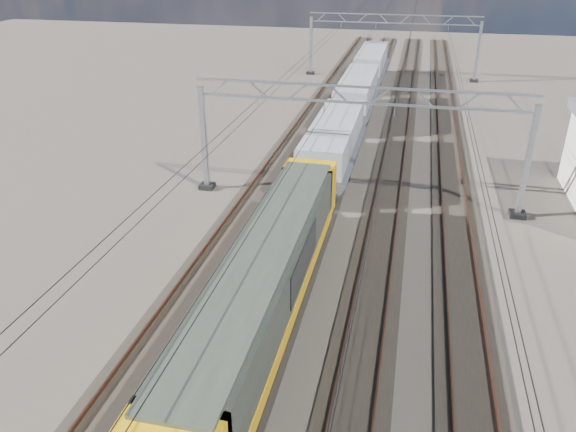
% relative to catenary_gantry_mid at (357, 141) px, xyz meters
% --- Properties ---
extents(ground, '(160.00, 160.00, 0.00)m').
position_rel_catenary_gantry_mid_xyz_m(ground, '(-0.00, -4.00, -3.91)').
color(ground, black).
rests_on(ground, ground).
extents(track_outer_west, '(2.60, 140.00, 0.30)m').
position_rel_catenary_gantry_mid_xyz_m(track_outer_west, '(-6.00, -4.00, -3.83)').
color(track_outer_west, black).
rests_on(track_outer_west, ground).
extents(track_loco, '(2.60, 140.00, 0.30)m').
position_rel_catenary_gantry_mid_xyz_m(track_loco, '(-2.00, -4.00, -3.83)').
color(track_loco, black).
rests_on(track_loco, ground).
extents(track_inner_east, '(2.60, 140.00, 0.30)m').
position_rel_catenary_gantry_mid_xyz_m(track_inner_east, '(2.00, -4.00, -3.83)').
color(track_inner_east, black).
rests_on(track_inner_east, ground).
extents(track_outer_east, '(2.60, 140.00, 0.30)m').
position_rel_catenary_gantry_mid_xyz_m(track_outer_east, '(6.00, -4.00, -3.83)').
color(track_outer_east, black).
rests_on(track_outer_east, ground).
extents(catenary_gantry_mid, '(19.90, 0.90, 7.11)m').
position_rel_catenary_gantry_mid_xyz_m(catenary_gantry_mid, '(0.00, 0.00, 0.00)').
color(catenary_gantry_mid, '#92979F').
rests_on(catenary_gantry_mid, ground).
extents(catenary_gantry_far, '(19.90, 0.90, 7.11)m').
position_rel_catenary_gantry_mid_xyz_m(catenary_gantry_far, '(0.00, 36.00, 0.00)').
color(catenary_gantry_far, '#92979F').
rests_on(catenary_gantry_far, ground).
extents(overhead_wires, '(12.03, 140.00, 0.53)m').
position_rel_catenary_gantry_mid_xyz_m(overhead_wires, '(-0.00, 4.00, 1.84)').
color(overhead_wires, black).
rests_on(overhead_wires, ground).
extents(locomotive, '(2.76, 21.10, 3.62)m').
position_rel_catenary_gantry_mid_xyz_m(locomotive, '(-2.00, -13.48, -1.58)').
color(locomotive, black).
rests_on(locomotive, ground).
extents(hopper_wagon_lead, '(3.38, 13.00, 3.25)m').
position_rel_catenary_gantry_mid_xyz_m(hopper_wagon_lead, '(-2.00, 4.21, -1.67)').
color(hopper_wagon_lead, black).
rests_on(hopper_wagon_lead, ground).
extents(hopper_wagon_mid, '(3.38, 13.00, 3.25)m').
position_rel_catenary_gantry_mid_xyz_m(hopper_wagon_mid, '(-2.00, 18.41, -1.67)').
color(hopper_wagon_mid, black).
rests_on(hopper_wagon_mid, ground).
extents(hopper_wagon_third, '(3.38, 13.00, 3.25)m').
position_rel_catenary_gantry_mid_xyz_m(hopper_wagon_third, '(-2.00, 32.61, -1.67)').
color(hopper_wagon_third, black).
rests_on(hopper_wagon_third, ground).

